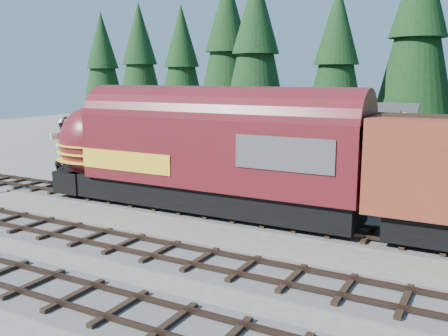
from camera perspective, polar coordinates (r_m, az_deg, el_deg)
The scene contains 7 objects.
ground at distance 20.96m, azimuth -2.65°, elevation -8.49°, with size 120.00×120.00×0.00m, color #6B665B.
track_spur at distance 40.97m, azimuth -1.46°, elevation 0.94°, with size 32.00×3.20×0.33m.
depot at distance 29.55m, azimuth 7.99°, elevation 2.87°, with size 12.80×7.00×5.30m.
locomotive at distance 25.30m, azimuth -4.36°, elevation 1.27°, with size 17.74×3.53×4.82m.
caboose at distance 39.51m, azimuth 1.54°, elevation 3.96°, with size 9.02×2.62×4.69m.
pickup_truck_a at distance 35.87m, azimuth -14.72°, elevation 0.41°, with size 2.58×5.59×1.55m, color black.
pickup_truck_b at distance 36.02m, azimuth -14.90°, elevation 0.51°, with size 2.29×5.64×1.64m, color #9C9EA3.
Camera 1 is at (10.39, -16.89, 6.78)m, focal length 40.00 mm.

